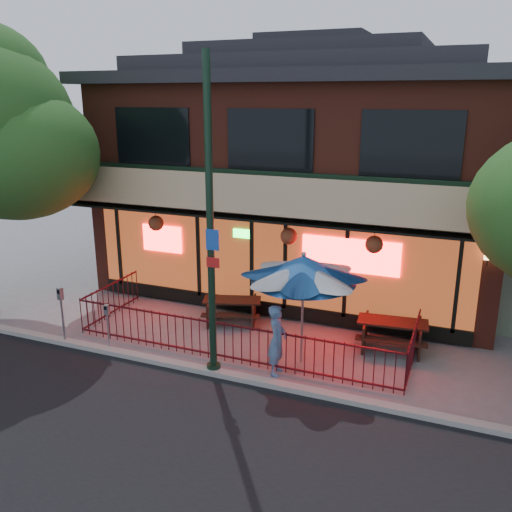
{
  "coord_description": "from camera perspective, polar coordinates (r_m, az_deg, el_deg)",
  "views": [
    {
      "loc": [
        5.09,
        -10.43,
        6.1
      ],
      "look_at": [
        0.08,
        2.0,
        2.14
      ],
      "focal_mm": 38.0,
      "sensor_mm": 36.0,
      "label": 1
    }
  ],
  "objects": [
    {
      "name": "pedestrian",
      "position": [
        12.35,
        2.23,
        -8.82
      ],
      "size": [
        0.44,
        0.64,
        1.66
      ],
      "primitive_type": "imported",
      "rotation": [
        0.0,
        0.0,
        1.65
      ],
      "color": "#5175A2",
      "rests_on": "ground"
    },
    {
      "name": "patio_fence",
      "position": [
        13.24,
        -2.78,
        -7.96
      ],
      "size": [
        8.44,
        2.62,
        1.0
      ],
      "color": "#430E15",
      "rests_on": "ground"
    },
    {
      "name": "curb",
      "position": [
        12.69,
        -4.68,
        -12.03
      ],
      "size": [
        80.0,
        0.25,
        0.12
      ],
      "primitive_type": "cube",
      "color": "#999993",
      "rests_on": "ground"
    },
    {
      "name": "parking_meter_near",
      "position": [
        13.85,
        -15.38,
        -6.51
      ],
      "size": [
        0.12,
        0.11,
        1.23
      ],
      "color": "#9A9CA3",
      "rests_on": "ground"
    },
    {
      "name": "parking_meter_far",
      "position": [
        14.52,
        -19.8,
        -5.0
      ],
      "size": [
        0.15,
        0.14,
        1.52
      ],
      "color": "#9B9EA4",
      "rests_on": "ground"
    },
    {
      "name": "street_light",
      "position": [
        11.62,
        -4.8,
        1.69
      ],
      "size": [
        0.43,
        0.32,
        7.0
      ],
      "color": "black",
      "rests_on": "ground"
    },
    {
      "name": "patio_umbrella",
      "position": [
        12.32,
        5.02,
        -1.35
      ],
      "size": [
        2.4,
        2.4,
        2.75
      ],
      "color": "gray",
      "rests_on": "ground"
    },
    {
      "name": "ground",
      "position": [
        13.11,
        -3.68,
        -11.31
      ],
      "size": [
        80.0,
        80.0,
        0.0
      ],
      "primitive_type": "plane",
      "color": "gray",
      "rests_on": "ground"
    },
    {
      "name": "picnic_table_left",
      "position": [
        15.2,
        -2.54,
        -5.39
      ],
      "size": [
        1.88,
        1.65,
        0.68
      ],
      "color": "black",
      "rests_on": "ground"
    },
    {
      "name": "restaurant_building",
      "position": [
        18.37,
        5.82,
        10.21
      ],
      "size": [
        12.96,
        9.49,
        8.05
      ],
      "color": "maroon",
      "rests_on": "ground"
    },
    {
      "name": "picnic_table_right",
      "position": [
        14.08,
        14.15,
        -7.59
      ],
      "size": [
        1.84,
        1.49,
        0.73
      ],
      "color": "#321811",
      "rests_on": "ground"
    }
  ]
}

